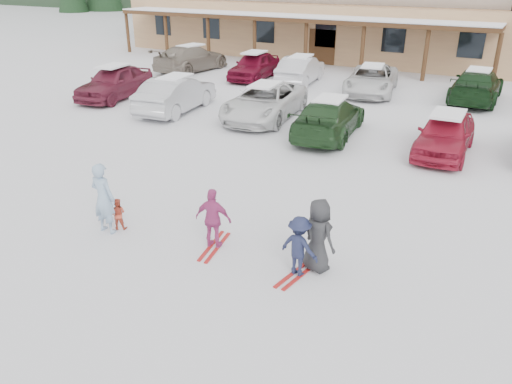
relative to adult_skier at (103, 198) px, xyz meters
The scene contains 18 objects.
ground 3.03m from the adult_skier, 16.14° to the left, with size 160.00×160.00×0.00m, color silver.
adult_skier is the anchor object (origin of this frame).
toddler_red 0.56m from the adult_skier, 58.30° to the left, with size 0.39×0.30×0.79m, color #C2462F.
child_navy 4.83m from the adult_skier, ahead, with size 0.85×0.49×1.32m, color #1A1F3B.
skis_child_navy 4.90m from the adult_skier, ahead, with size 0.20×1.40×0.03m, color #A11817.
child_magenta 2.74m from the adult_skier, 13.10° to the left, with size 0.84×0.35×1.43m, color #B03A79.
skis_child_magenta 2.87m from the adult_skier, 13.10° to the left, with size 0.20×1.40×0.03m, color #A11817.
bystander_dark 5.13m from the adult_skier, 10.37° to the left, with size 0.78×0.51×1.60m, color #28282B.
parked_car_0 13.80m from the adult_skier, 132.54° to the left, with size 1.85×4.60×1.57m, color maroon.
parked_car_1 11.00m from the adult_skier, 118.60° to the left, with size 1.63×4.67×1.54m, color #ABACB0.
parked_car_2 10.63m from the adult_skier, 97.23° to the left, with size 2.39×5.19×1.44m, color silver.
parked_car_3 9.82m from the adult_skier, 79.02° to the left, with size 1.98×4.87×1.41m, color #203F1F.
parked_car_4 11.38m from the adult_skier, 57.97° to the left, with size 1.66×4.14×1.41m, color #A31B33.
parked_car_7 20.43m from the adult_skier, 120.07° to the left, with size 2.17×5.34×1.55m, color gray.
parked_car_8 18.39m from the adult_skier, 108.11° to the left, with size 1.76×4.38×1.49m, color maroon.
parked_car_9 17.88m from the adult_skier, 99.42° to the left, with size 1.56×4.47×1.47m, color #BCBCC1.
parked_car_10 17.26m from the adult_skier, 86.13° to the left, with size 2.30×5.00×1.39m, color silver.
parked_car_11 18.94m from the adult_skier, 71.56° to the left, with size 2.10×5.16×1.50m, color black.
Camera 1 is at (5.48, -8.33, 5.81)m, focal length 35.00 mm.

